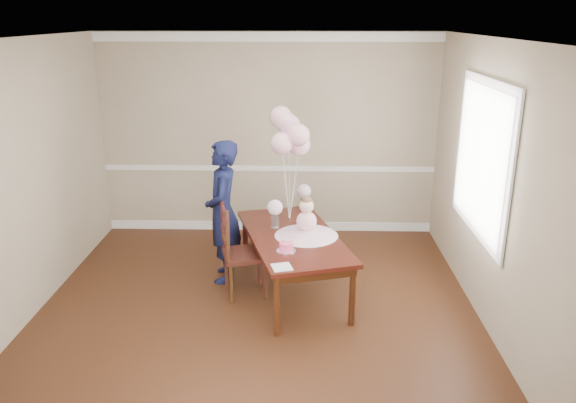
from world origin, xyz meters
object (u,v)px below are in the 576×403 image
(dining_chair_seat, at_px, (245,255))
(woman, at_px, (223,212))
(dining_table_top, at_px, (293,237))
(birthday_cake, at_px, (286,246))

(dining_chair_seat, xyz_separation_m, woman, (-0.28, 0.37, 0.35))
(dining_table_top, height_order, birthday_cake, birthday_cake)
(dining_table_top, bearing_deg, birthday_cake, -113.96)
(birthday_cake, relative_size, dining_chair_seat, 0.30)
(dining_table_top, xyz_separation_m, birthday_cake, (-0.06, -0.43, 0.07))
(birthday_cake, bearing_deg, woman, 134.03)
(dining_table_top, height_order, dining_chair_seat, dining_table_top)
(dining_table_top, relative_size, woman, 1.10)
(dining_table_top, relative_size, dining_chair_seat, 4.00)
(dining_table_top, relative_size, birthday_cake, 13.33)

